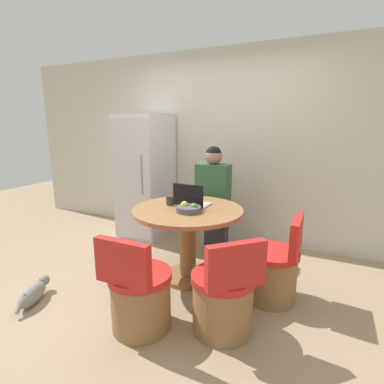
{
  "coord_description": "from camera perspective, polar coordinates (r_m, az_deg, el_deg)",
  "views": [
    {
      "loc": [
        1.39,
        -2.37,
        1.62
      ],
      "look_at": [
        0.08,
        0.34,
        0.93
      ],
      "focal_mm": 28.0,
      "sensor_mm": 36.0,
      "label": 1
    }
  ],
  "objects": [
    {
      "name": "chair_right_side",
      "position": [
        2.97,
        15.1,
        -14.31
      ],
      "size": [
        0.5,
        0.5,
        0.82
      ],
      "rotation": [
        0.0,
        0.0,
        -1.56
      ],
      "color": "olive",
      "rests_on": "ground_plane"
    },
    {
      "name": "fruit_bowl",
      "position": [
        2.91,
        -0.68,
        -3.15
      ],
      "size": [
        0.24,
        0.24,
        0.1
      ],
      "color": "#4C4C56",
      "rests_on": "dining_table"
    },
    {
      "name": "dining_table",
      "position": [
        3.1,
        -0.81,
        -7.04
      ],
      "size": [
        1.12,
        1.12,
        0.78
      ],
      "color": "olive",
      "rests_on": "ground_plane"
    },
    {
      "name": "ground_plane",
      "position": [
        3.18,
        -4.14,
        -17.66
      ],
      "size": [
        12.0,
        12.0,
        0.0
      ],
      "primitive_type": "plane",
      "color": "#9E8466"
    },
    {
      "name": "laptop",
      "position": [
        3.11,
        -0.13,
        -1.77
      ],
      "size": [
        0.34,
        0.24,
        0.24
      ],
      "rotation": [
        0.0,
        0.0,
        3.14
      ],
      "color": "#B7B7BC",
      "rests_on": "dining_table"
    },
    {
      "name": "refrigerator",
      "position": [
        4.4,
        -8.88,
        3.0
      ],
      "size": [
        0.64,
        0.72,
        1.75
      ],
      "color": "silver",
      "rests_on": "ground_plane"
    },
    {
      "name": "chair_near_camera",
      "position": [
        2.54,
        -9.96,
        -19.02
      ],
      "size": [
        0.5,
        0.5,
        0.82
      ],
      "rotation": [
        0.0,
        0.0,
        -3.13
      ],
      "color": "olive",
      "rests_on": "ground_plane"
    },
    {
      "name": "person_seated",
      "position": [
        3.74,
        4.27,
        -0.59
      ],
      "size": [
        0.4,
        0.37,
        1.36
      ],
      "rotation": [
        0.0,
        0.0,
        3.14
      ],
      "color": "#2D2D38",
      "rests_on": "ground_plane"
    },
    {
      "name": "chair_near_right_corner",
      "position": [
        2.49,
        6.03,
        -19.61
      ],
      "size": [
        0.58,
        0.58,
        0.82
      ],
      "rotation": [
        0.0,
        0.0,
        -2.35
      ],
      "color": "olive",
      "rests_on": "ground_plane"
    },
    {
      "name": "coffee_cup",
      "position": [
        3.16,
        -4.25,
        -1.61
      ],
      "size": [
        0.08,
        0.08,
        0.1
      ],
      "color": "#383333",
      "rests_on": "dining_table"
    },
    {
      "name": "cat",
      "position": [
        3.27,
        -27.96,
        -16.64
      ],
      "size": [
        0.27,
        0.48,
        0.17
      ],
      "rotation": [
        0.0,
        0.0,
        1.96
      ],
      "color": "gray",
      "rests_on": "ground_plane"
    },
    {
      "name": "wall_back",
      "position": [
        4.21,
        6.54,
        8.5
      ],
      "size": [
        7.0,
        0.06,
        2.6
      ],
      "color": "beige",
      "rests_on": "ground_plane"
    }
  ]
}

